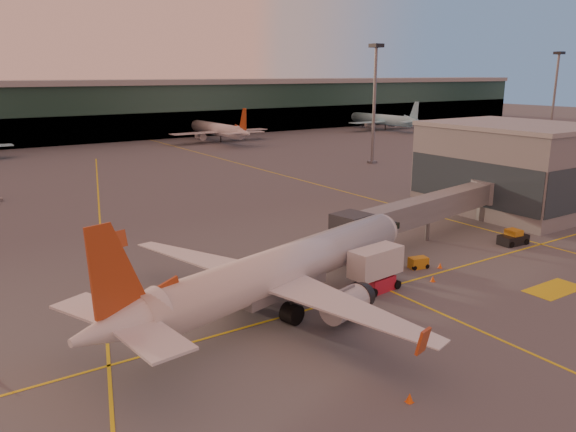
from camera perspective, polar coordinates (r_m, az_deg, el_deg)
ground at (r=47.12m, az=9.50°, el=-10.37°), size 600.00×600.00×0.00m
taxi_markings at (r=80.96m, az=-16.66°, el=-0.25°), size 100.12×173.00×0.01m
terminal at (r=175.47m, az=-24.34°, el=9.55°), size 400.00×20.00×17.60m
gate_building at (r=87.76m, az=21.80°, el=4.62°), size 18.40×22.40×12.60m
mast_east_near at (r=125.82m, az=8.79°, el=12.03°), size 2.40×2.40×25.60m
mast_east_far at (r=186.93m, az=25.50°, el=11.53°), size 2.40×2.40×25.60m
main_airplane at (r=46.69m, az=-1.13°, el=-5.74°), size 35.25×32.12×10.79m
jet_bridge at (r=69.91m, az=14.68°, el=0.83°), size 31.50×8.27×5.50m
catering_truck at (r=52.26m, az=8.94°, el=-5.09°), size 5.46×2.82×4.08m
gpu_cart at (r=59.52m, az=13.10°, el=-4.66°), size 2.14×1.54×1.13m
pushback_tug at (r=70.90m, az=21.92°, el=-2.12°), size 3.64×2.20×1.79m
cone_nose at (r=60.12m, az=15.19°, el=-4.88°), size 0.45×0.45×0.57m
cone_wing_right at (r=36.73m, az=12.25°, el=-17.60°), size 0.49×0.49×0.62m
cone_wing_left at (r=62.02m, az=-9.96°, el=-3.95°), size 0.51×0.51×0.64m
cone_fwd at (r=56.15m, az=14.49°, el=-6.19°), size 0.47×0.47×0.59m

